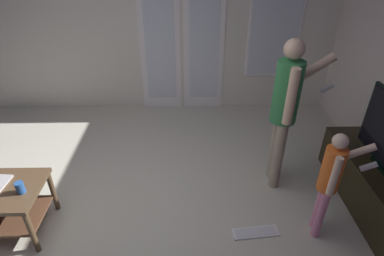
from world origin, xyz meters
TOP-DOWN VIEW (x-y plane):
  - ground_plane at (0.00, 0.00)m, footprint 6.14×4.99m
  - wall_back_with_doors at (0.11, 2.46)m, footprint 6.14×0.09m
  - tv_stand at (2.68, 0.11)m, footprint 0.48×1.65m
  - person_adult at (1.77, 0.54)m, footprint 0.66×0.45m
  - person_child at (2.00, -0.19)m, footprint 0.49×0.30m
  - loose_keyboard at (1.42, -0.22)m, footprint 0.45×0.17m
  - cup_by_laptop at (-0.69, -0.17)m, footprint 0.07×0.07m

SIDE VIEW (x-z plane):
  - ground_plane at x=0.00m, z-range -0.02..0.00m
  - loose_keyboard at x=1.42m, z-range 0.00..0.02m
  - tv_stand at x=2.68m, z-range 0.00..0.48m
  - cup_by_laptop at x=-0.69m, z-range 0.52..0.63m
  - person_child at x=2.00m, z-range 0.11..1.22m
  - person_adult at x=1.77m, z-range 0.17..1.83m
  - wall_back_with_doors at x=0.11m, z-range -0.04..2.76m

